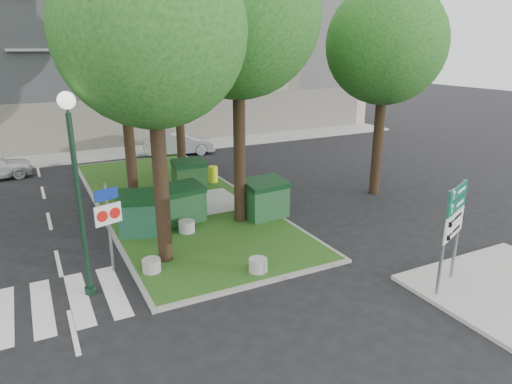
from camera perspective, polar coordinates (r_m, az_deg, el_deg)
ground at (r=13.04m, az=-1.47°, el=-11.86°), size 120.00×120.00×0.00m
median_island at (r=20.05m, az=-10.16°, el=-1.04°), size 6.00×16.00×0.12m
median_kerb at (r=20.05m, az=-10.16°, el=-1.06°), size 6.30×16.30×0.10m
sidewalk_corner at (r=14.69m, az=29.23°, el=-10.47°), size 5.00×4.00×0.12m
building_sidewalk at (r=29.83m, az=-17.17°, el=4.70°), size 42.00×3.00×0.12m
zebra_crossing at (r=13.43m, az=-19.33°, el=-11.99°), size 5.00×3.00×0.01m
apartment_building at (r=36.58m, az=-20.68°, el=19.24°), size 41.00×12.00×16.00m
tree_median_near_left at (r=13.26m, az=-12.85°, el=21.14°), size 5.20×5.20×10.53m
tree_median_mid at (r=19.69m, az=-16.43°, el=18.70°), size 4.80×4.80×9.99m
tree_median_far at (r=23.47m, az=-10.06°, el=22.17°), size 5.80×5.80×11.93m
tree_street_right at (r=20.70m, az=16.13°, el=18.66°), size 5.00×5.00×10.06m
dumpster_a at (r=16.47m, az=-13.99°, el=-2.62°), size 1.91×1.60×1.52m
dumpster_b at (r=17.28m, az=-9.21°, el=-1.42°), size 1.73×1.34×1.46m
dumpster_c at (r=21.19m, az=-8.31°, el=2.15°), size 1.53×1.10×1.39m
dumpster_d at (r=17.50m, az=1.14°, el=-0.83°), size 1.73×1.28×1.53m
bollard_left at (r=13.89m, az=-12.93°, el=-8.92°), size 0.54×0.54×0.39m
bollard_right at (r=13.56m, az=0.25°, el=-9.11°), size 0.55×0.55×0.39m
bollard_mid at (r=16.44m, az=-8.66°, el=-4.27°), size 0.58×0.58×0.41m
litter_bin at (r=22.18m, az=-5.38°, el=2.22°), size 0.44×0.44×0.77m
street_lamp at (r=12.30m, az=-21.62°, el=2.22°), size 0.43×0.43×5.43m
traffic_sign_pole at (r=13.89m, az=-18.04°, el=-2.83°), size 0.80×0.31×2.75m
directional_sign at (r=13.18m, az=23.42°, el=-3.25°), size 1.35×0.63×2.91m
car_silver at (r=28.59m, az=-9.61°, el=6.01°), size 4.40×2.01×1.40m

